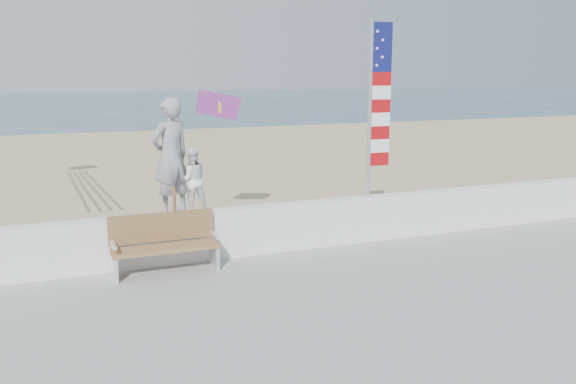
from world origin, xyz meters
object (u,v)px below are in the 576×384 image
Objects in this scene: child at (192,180)px; bench at (164,243)px; flag at (376,101)px; adult at (171,157)px.

child reaches higher than bench.
flag reaches higher than child.
flag is at bearing 178.73° from child.
adult is 1.14× the size of bench.
child is at bearing 180.00° from flag.
bench is at bearing -174.03° from flag.
child is 1.25m from bench.
adult is at bearing -1.27° from child.
bench is at bearing 34.87° from child.
adult is 0.57m from child.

